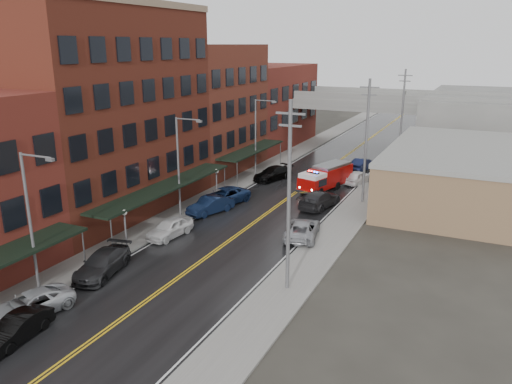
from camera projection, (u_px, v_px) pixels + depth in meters
The scene contains 33 objects.
road at pixel (275, 207), 47.74m from camera, with size 11.00×160.00×0.02m, color black.
sidewalk_left at pixel (209, 197), 50.70m from camera, with size 3.00×160.00×0.15m, color slate.
sidewalk_right at pixel (350, 218), 44.75m from camera, with size 3.00×160.00×0.15m, color slate.
curb_left at pixel (223, 199), 50.03m from camera, with size 0.30×160.00×0.15m, color gray.
curb_right at pixel (332, 215), 45.42m from camera, with size 0.30×160.00×0.15m, color gray.
brick_building_b at pixel (109, 114), 44.53m from camera, with size 9.00×20.00×18.00m, color #502315.
brick_building_c at pixel (209, 109), 60.14m from camera, with size 9.00×15.00×15.00m, color #5F2E1C.
brick_building_far at pixel (267, 106), 75.75m from camera, with size 9.00×20.00×12.00m, color maroon.
tan_building at pixel (464, 176), 49.19m from camera, with size 14.00×22.00×5.00m, color #90724D.
right_far_block at pixel (492, 121), 73.98m from camera, with size 18.00×30.00×8.00m, color slate.
awning_1 at pixel (166, 187), 43.87m from camera, with size 2.60×18.00×3.09m.
awning_2 at pixel (252, 150), 59.06m from camera, with size 2.60×13.00×3.09m.
globe_lamp_1 at pixel (125, 220), 37.55m from camera, with size 0.44×0.44×3.12m.
globe_lamp_2 at pixel (216, 177), 49.69m from camera, with size 0.44×0.44×3.12m.
street_lamp_0 at pixel (32, 215), 29.85m from camera, with size 2.64×0.22×9.00m.
street_lamp_1 at pixel (180, 161), 43.73m from camera, with size 2.64×0.22×9.00m.
street_lamp_2 at pixel (257, 133), 57.61m from camera, with size 2.64×0.22×9.00m.
utility_pole_0 at pixel (289, 195), 30.00m from camera, with size 1.80×0.24×12.00m.
utility_pole_1 at pixel (366, 140), 47.35m from camera, with size 1.80×0.24×12.00m.
utility_pole_2 at pixel (402, 114), 64.71m from camera, with size 1.80×0.24×12.00m.
overpass at pixel (360, 108), 73.80m from camera, with size 40.00×10.00×7.50m.
fire_truck at pixel (326, 177), 53.26m from camera, with size 4.42×7.60×2.65m.
parked_car_left_1 at pixel (17, 328), 26.23m from camera, with size 1.43×4.11×1.35m, color black.
parked_car_left_2 at pixel (30, 305), 28.59m from camera, with size 2.25×4.88×1.36m, color #B2B6BB.
parked_car_left_3 at pixel (103, 263), 33.78m from camera, with size 2.14×5.27×1.53m, color black.
parked_car_left_4 at pixel (170, 228), 40.32m from camera, with size 1.80×4.47×1.52m, color silver.
parked_car_left_5 at pixel (210, 205), 45.90m from camera, with size 1.63×4.67×1.54m, color #0D1932.
parked_car_left_6 at pixel (224, 197), 48.50m from camera, with size 2.61×5.67×1.58m, color #14274E.
parked_car_left_7 at pixel (273, 173), 57.23m from camera, with size 2.14×5.26×1.53m, color black.
parked_car_right_0 at pixel (302, 229), 40.13m from camera, with size 2.44×5.29×1.47m, color #97999F.
parked_car_right_1 at pixel (319, 199), 47.59m from camera, with size 2.27×5.58×1.62m, color black.
parked_car_right_2 at pixel (358, 177), 55.73m from camera, with size 1.77×4.40×1.50m, color white.
parked_car_right_3 at pixel (363, 164), 61.80m from camera, with size 1.58×4.53×1.49m, color black.
Camera 1 is at (17.61, -11.83, 15.03)m, focal length 35.00 mm.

